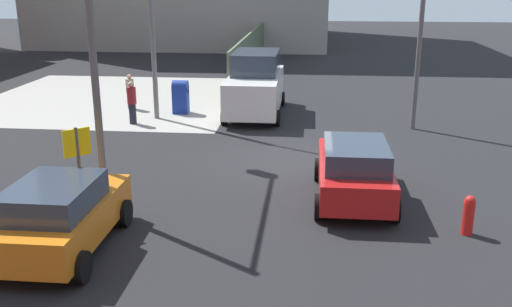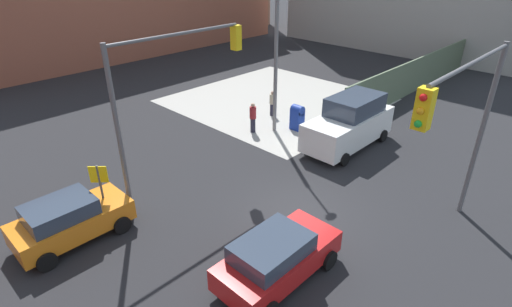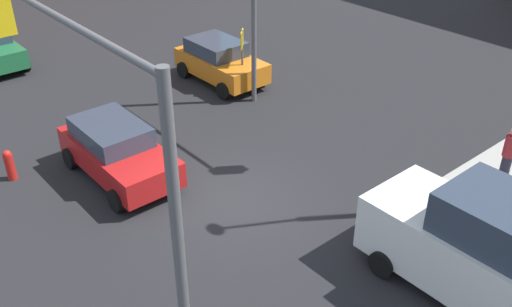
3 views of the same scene
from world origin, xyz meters
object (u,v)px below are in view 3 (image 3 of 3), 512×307
object	(u,v)px
hatchback_red	(117,150)
pedestrian_waiting	(509,154)
van_white_delivery	(494,255)
traffic_signal_se_corner	(92,128)
fire_hydrant	(10,164)
coupe_orange	(220,61)

from	to	relation	value
hatchback_red	pedestrian_waiting	world-z (taller)	pedestrian_waiting
hatchback_red	van_white_delivery	xyz separation A→B (m)	(9.53, 3.53, 0.44)
traffic_signal_se_corner	pedestrian_waiting	world-z (taller)	traffic_signal_se_corner
fire_hydrant	van_white_delivery	size ratio (longest dim) A/B	0.17
hatchback_red	van_white_delivery	world-z (taller)	van_white_delivery
coupe_orange	van_white_delivery	size ratio (longest dim) A/B	0.71
fire_hydrant	traffic_signal_se_corner	bearing A→B (deg)	-2.42
fire_hydrant	hatchback_red	distance (m)	3.10
hatchback_red	coupe_orange	xyz separation A→B (m)	(-3.55, 6.37, -0.00)
hatchback_red	van_white_delivery	bearing A→B (deg)	20.34
fire_hydrant	coupe_orange	size ratio (longest dim) A/B	0.24
coupe_orange	van_white_delivery	world-z (taller)	van_white_delivery
van_white_delivery	fire_hydrant	bearing A→B (deg)	-152.20
coupe_orange	traffic_signal_se_corner	bearing A→B (deg)	-46.09
traffic_signal_se_corner	van_white_delivery	world-z (taller)	traffic_signal_se_corner
traffic_signal_se_corner	hatchback_red	world-z (taller)	traffic_signal_se_corner
fire_hydrant	pedestrian_waiting	bearing A→B (deg)	49.31
fire_hydrant	coupe_orange	world-z (taller)	coupe_orange
van_white_delivery	pedestrian_waiting	bearing A→B (deg)	114.88
hatchback_red	coupe_orange	size ratio (longest dim) A/B	1.07
coupe_orange	van_white_delivery	bearing A→B (deg)	-12.22
coupe_orange	pedestrian_waiting	size ratio (longest dim) A/B	2.26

